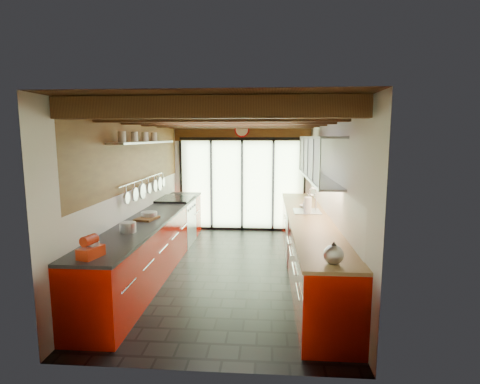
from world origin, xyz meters
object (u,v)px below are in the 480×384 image
at_px(bowl, 304,206).
at_px(kettle, 334,253).
at_px(stand_mixer, 91,248).
at_px(paper_towel, 308,205).
at_px(soap_bottle, 306,204).

bearing_deg(bowl, kettle, -90.00).
bearing_deg(stand_mixer, kettle, -0.16).
relative_size(paper_towel, soap_bottle, 1.63).
distance_m(paper_towel, soap_bottle, 0.32).
xyz_separation_m(stand_mixer, kettle, (2.54, -0.01, 0.01)).
bearing_deg(bowl, soap_bottle, -90.00).
relative_size(kettle, soap_bottle, 1.33).
xyz_separation_m(stand_mixer, paper_towel, (2.54, 2.48, 0.04)).
xyz_separation_m(stand_mixer, bowl, (2.54, 3.05, -0.08)).
xyz_separation_m(kettle, soap_bottle, (0.00, 2.81, -0.00)).
bearing_deg(kettle, paper_towel, 90.00).
bearing_deg(soap_bottle, paper_towel, -90.00).
bearing_deg(paper_towel, stand_mixer, -135.66).
height_order(kettle, bowl, kettle).
distance_m(paper_towel, bowl, 0.58).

